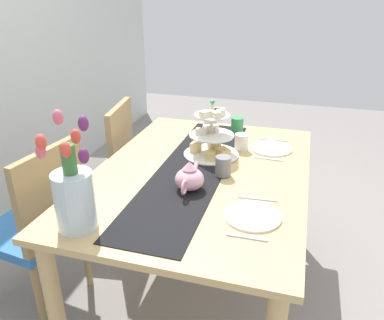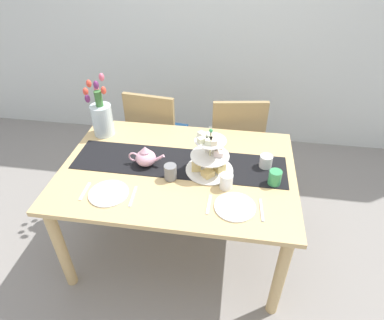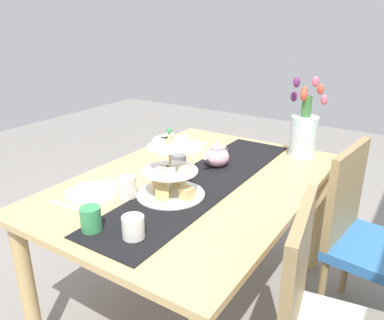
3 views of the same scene
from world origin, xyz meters
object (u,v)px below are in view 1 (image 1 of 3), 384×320
(chair_right, at_px, (106,165))
(tiered_cake_stand, at_px, (211,138))
(cream_jug, at_px, (210,126))
(knife_left, at_px, (257,199))
(mug_white_text, at_px, (242,142))
(mug_orange, at_px, (237,125))
(teapot, at_px, (189,178))
(fork_left, at_px, (247,237))
(dinner_plate_left, at_px, (252,216))
(dinner_plate_right, at_px, (271,148))
(dining_table, at_px, (201,188))
(mug_grey, at_px, (223,166))
(chair_left, at_px, (39,222))
(tulip_vase, at_px, (74,194))
(knife_right, at_px, (274,140))
(fork_right, at_px, (268,159))

(chair_right, relative_size, tiered_cake_stand, 2.99)
(cream_jug, height_order, knife_left, cream_jug)
(mug_white_text, bearing_deg, mug_orange, 15.02)
(cream_jug, height_order, mug_orange, mug_orange)
(chair_right, distance_m, mug_white_text, 0.93)
(teapot, xyz_separation_m, fork_left, (-0.29, -0.30, -0.06))
(tiered_cake_stand, bearing_deg, dinner_plate_left, -151.07)
(dinner_plate_right, height_order, mug_orange, mug_orange)
(dinner_plate_right, bearing_deg, chair_right, 91.50)
(dining_table, bearing_deg, mug_grey, -101.12)
(chair_left, bearing_deg, dining_table, -65.64)
(mug_grey, bearing_deg, dinner_plate_right, -25.49)
(fork_left, bearing_deg, dinner_plate_right, 0.00)
(tulip_vase, height_order, mug_orange, tulip_vase)
(cream_jug, distance_m, dinner_plate_left, 0.99)
(cream_jug, xyz_separation_m, mug_orange, (0.05, -0.16, 0.01))
(chair_left, xyz_separation_m, knife_right, (0.86, -1.04, 0.23))
(tulip_vase, distance_m, fork_left, 0.65)
(chair_left, bearing_deg, chair_right, 0.04)
(dinner_plate_left, height_order, mug_grey, mug_grey)
(chair_left, xyz_separation_m, dinner_plate_left, (-0.01, -1.04, 0.23))
(knife_right, bearing_deg, dinner_plate_left, 180.00)
(fork_left, xyz_separation_m, fork_right, (0.73, 0.00, 0.00))
(dining_table, xyz_separation_m, fork_left, (-0.49, -0.30, 0.10))
(dinner_plate_left, relative_size, mug_grey, 2.42)
(dinner_plate_left, height_order, fork_right, dinner_plate_left)
(tiered_cake_stand, relative_size, tulip_vase, 0.67)
(teapot, distance_m, knife_left, 0.31)
(dining_table, bearing_deg, fork_right, -52.48)
(cream_jug, relative_size, knife_right, 0.50)
(chair_right, xyz_separation_m, cream_jug, (0.20, -0.65, 0.27))
(fork_left, bearing_deg, fork_right, 0.00)
(dinner_plate_left, relative_size, mug_orange, 2.42)
(mug_grey, xyz_separation_m, mug_orange, (0.62, 0.04, -0.00))
(chair_left, relative_size, fork_left, 6.07)
(cream_jug, bearing_deg, mug_grey, -160.31)
(fork_left, bearing_deg, dinner_plate_left, 0.00)
(chair_right, xyz_separation_m, tulip_vase, (-0.96, -0.42, 0.37))
(dinner_plate_right, bearing_deg, mug_grey, 154.51)
(fork_left, distance_m, mug_orange, 1.12)
(dining_table, relative_size, chair_right, 1.63)
(tiered_cake_stand, relative_size, knife_right, 1.79)
(chair_left, distance_m, dinner_plate_right, 1.29)
(mug_white_text, xyz_separation_m, mug_orange, (0.28, 0.08, 0.00))
(tulip_vase, height_order, dinner_plate_right, tulip_vase)
(mug_orange, bearing_deg, fork_right, -147.23)
(mug_orange, bearing_deg, knife_right, -107.90)
(dinner_plate_right, bearing_deg, teapot, 152.54)
(chair_right, distance_m, fork_left, 1.36)
(chair_right, height_order, knife_left, chair_right)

